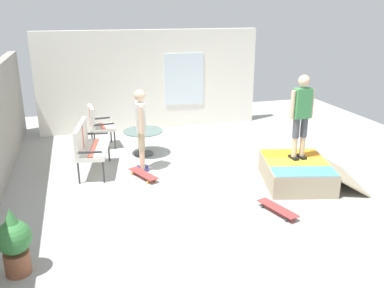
{
  "coord_description": "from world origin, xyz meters",
  "views": [
    {
      "loc": [
        -7.17,
        2.45,
        3.26
      ],
      "look_at": [
        0.1,
        0.39,
        0.7
      ],
      "focal_mm": 38.2,
      "sensor_mm": 36.0,
      "label": 1
    }
  ],
  "objects_px": {
    "patio_chair_near_house": "(97,123)",
    "patio_table": "(143,138)",
    "patio_bench": "(88,144)",
    "person_skater": "(302,111)",
    "skateboard_by_bench": "(143,174)",
    "skate_ramp": "(297,172)",
    "skateboard_spare": "(278,209)",
    "potted_plant": "(14,241)",
    "person_watching": "(141,124)"
  },
  "relations": [
    {
      "from": "patio_table",
      "to": "skateboard_by_bench",
      "type": "height_order",
      "value": "patio_table"
    },
    {
      "from": "skateboard_by_bench",
      "to": "potted_plant",
      "type": "xyz_separation_m",
      "value": [
        -2.61,
        2.04,
        0.38
      ]
    },
    {
      "from": "patio_chair_near_house",
      "to": "person_watching",
      "type": "bearing_deg",
      "value": -155.51
    },
    {
      "from": "patio_bench",
      "to": "potted_plant",
      "type": "height_order",
      "value": "patio_bench"
    },
    {
      "from": "patio_bench",
      "to": "patio_chair_near_house",
      "type": "bearing_deg",
      "value": -10.32
    },
    {
      "from": "patio_chair_near_house",
      "to": "skateboard_spare",
      "type": "bearing_deg",
      "value": -148.16
    },
    {
      "from": "skateboard_spare",
      "to": "skate_ramp",
      "type": "bearing_deg",
      "value": -42.53
    },
    {
      "from": "patio_bench",
      "to": "skateboard_spare",
      "type": "distance_m",
      "value": 3.99
    },
    {
      "from": "person_skater",
      "to": "skateboard_by_bench",
      "type": "height_order",
      "value": "person_skater"
    },
    {
      "from": "patio_table",
      "to": "person_watching",
      "type": "distance_m",
      "value": 1.11
    },
    {
      "from": "person_skater",
      "to": "skateboard_spare",
      "type": "xyz_separation_m",
      "value": [
        -1.17,
        1.0,
        -1.3
      ]
    },
    {
      "from": "patio_bench",
      "to": "person_skater",
      "type": "bearing_deg",
      "value": -111.2
    },
    {
      "from": "patio_table",
      "to": "person_skater",
      "type": "xyz_separation_m",
      "value": [
        -2.26,
        -2.65,
        0.98
      ]
    },
    {
      "from": "potted_plant",
      "to": "patio_chair_near_house",
      "type": "bearing_deg",
      "value": -15.38
    },
    {
      "from": "patio_bench",
      "to": "skateboard_by_bench",
      "type": "xyz_separation_m",
      "value": [
        -0.62,
        -1.01,
        -0.53
      ]
    },
    {
      "from": "skate_ramp",
      "to": "patio_chair_near_house",
      "type": "xyz_separation_m",
      "value": [
        3.22,
        3.56,
        0.39
      ]
    },
    {
      "from": "patio_bench",
      "to": "skateboard_by_bench",
      "type": "distance_m",
      "value": 1.3
    },
    {
      "from": "patio_bench",
      "to": "skateboard_spare",
      "type": "height_order",
      "value": "patio_bench"
    },
    {
      "from": "skateboard_by_bench",
      "to": "skateboard_spare",
      "type": "relative_size",
      "value": 0.99
    },
    {
      "from": "skate_ramp",
      "to": "potted_plant",
      "type": "height_order",
      "value": "potted_plant"
    },
    {
      "from": "patio_chair_near_house",
      "to": "person_watching",
      "type": "xyz_separation_m",
      "value": [
        -1.73,
        -0.79,
        0.38
      ]
    },
    {
      "from": "skateboard_spare",
      "to": "person_watching",
      "type": "bearing_deg",
      "value": 36.31
    },
    {
      "from": "person_skater",
      "to": "skateboard_spare",
      "type": "bearing_deg",
      "value": 139.56
    },
    {
      "from": "person_skater",
      "to": "skateboard_by_bench",
      "type": "xyz_separation_m",
      "value": [
        0.9,
        2.89,
        -1.3
      ]
    },
    {
      "from": "skateboard_by_bench",
      "to": "skateboard_spare",
      "type": "height_order",
      "value": "same"
    },
    {
      "from": "skateboard_spare",
      "to": "potted_plant",
      "type": "relative_size",
      "value": 0.89
    },
    {
      "from": "person_watching",
      "to": "skateboard_by_bench",
      "type": "height_order",
      "value": "person_watching"
    },
    {
      "from": "patio_chair_near_house",
      "to": "patio_table",
      "type": "xyz_separation_m",
      "value": [
        -0.8,
        -0.97,
        -0.21
      ]
    },
    {
      "from": "person_skater",
      "to": "patio_table",
      "type": "bearing_deg",
      "value": 49.62
    },
    {
      "from": "patio_chair_near_house",
      "to": "person_skater",
      "type": "distance_m",
      "value": 4.81
    },
    {
      "from": "person_skater",
      "to": "patio_chair_near_house",
      "type": "bearing_deg",
      "value": 49.8
    },
    {
      "from": "person_watching",
      "to": "skateboard_spare",
      "type": "bearing_deg",
      "value": -143.69
    },
    {
      "from": "patio_table",
      "to": "person_skater",
      "type": "relative_size",
      "value": 0.55
    },
    {
      "from": "patio_bench",
      "to": "potted_plant",
      "type": "distance_m",
      "value": 3.39
    },
    {
      "from": "skate_ramp",
      "to": "patio_bench",
      "type": "height_order",
      "value": "patio_bench"
    },
    {
      "from": "patio_bench",
      "to": "patio_chair_near_house",
      "type": "xyz_separation_m",
      "value": [
        1.55,
        -0.28,
        -0.0
      ]
    },
    {
      "from": "skateboard_spare",
      "to": "potted_plant",
      "type": "xyz_separation_m",
      "value": [
        -0.54,
        3.94,
        0.38
      ]
    },
    {
      "from": "patio_chair_near_house",
      "to": "patio_table",
      "type": "distance_m",
      "value": 1.28
    },
    {
      "from": "patio_chair_near_house",
      "to": "patio_bench",
      "type": "bearing_deg",
      "value": 169.68
    },
    {
      "from": "skateboard_spare",
      "to": "potted_plant",
      "type": "height_order",
      "value": "potted_plant"
    },
    {
      "from": "patio_table",
      "to": "person_watching",
      "type": "height_order",
      "value": "person_watching"
    },
    {
      "from": "person_skater",
      "to": "skateboard_spare",
      "type": "relative_size",
      "value": 1.98
    },
    {
      "from": "patio_chair_near_house",
      "to": "skate_ramp",
      "type": "bearing_deg",
      "value": -132.16
    },
    {
      "from": "skateboard_spare",
      "to": "potted_plant",
      "type": "distance_m",
      "value": 4.0
    },
    {
      "from": "patio_table",
      "to": "skateboard_spare",
      "type": "xyz_separation_m",
      "value": [
        -3.43,
        -1.66,
        -0.32
      ]
    },
    {
      "from": "person_watching",
      "to": "potted_plant",
      "type": "xyz_separation_m",
      "value": [
        -3.05,
        2.1,
        -0.52
      ]
    },
    {
      "from": "skateboard_spare",
      "to": "patio_table",
      "type": "bearing_deg",
      "value": 25.83
    },
    {
      "from": "patio_bench",
      "to": "patio_table",
      "type": "height_order",
      "value": "patio_bench"
    },
    {
      "from": "patio_table",
      "to": "skateboard_spare",
      "type": "distance_m",
      "value": 3.82
    },
    {
      "from": "patio_bench",
      "to": "potted_plant",
      "type": "bearing_deg",
      "value": 162.28
    }
  ]
}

